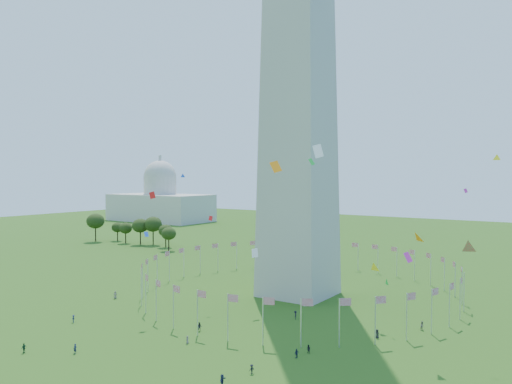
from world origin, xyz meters
TOP-DOWN VIEW (x-y plane):
  - ground at (0.00, 0.00)m, footprint 600.00×600.00m
  - flag_ring at (-0.00, 50.00)m, footprint 80.24×80.24m
  - capitol_building at (-180.00, 180.00)m, footprint 70.00×35.00m
  - crowd at (6.38, -0.97)m, footprint 78.29×79.29m
  - kites_aloft at (20.17, 22.67)m, footprint 98.56×68.83m
  - tree_line_west at (-107.41, 90.73)m, footprint 55.58×15.79m

SIDE VIEW (x-z plane):
  - ground at x=0.00m, z-range 0.00..0.00m
  - crowd at x=6.38m, z-range -0.12..1.86m
  - flag_ring at x=0.00m, z-range 0.00..9.00m
  - tree_line_west at x=-107.41m, z-range -0.83..12.05m
  - kites_aloft at x=20.17m, z-range 5.39..37.43m
  - capitol_building at x=-180.00m, z-range 0.00..46.00m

